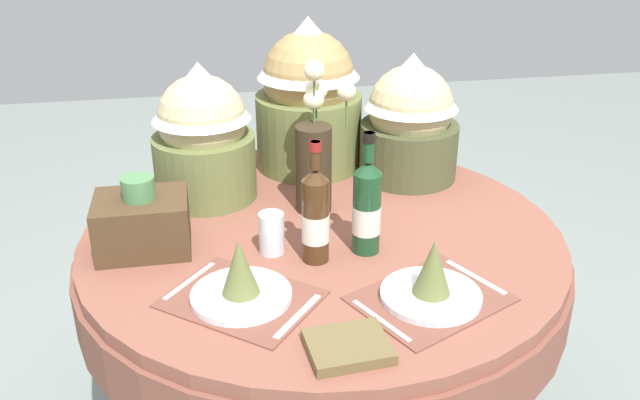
{
  "coord_description": "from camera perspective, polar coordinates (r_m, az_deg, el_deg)",
  "views": [
    {
      "loc": [
        -0.31,
        -1.69,
        1.68
      ],
      "look_at": [
        0.0,
        0.03,
        0.85
      ],
      "focal_mm": 38.63,
      "sensor_mm": 36.0,
      "label": 1
    }
  ],
  "objects": [
    {
      "name": "wine_bottle_centre",
      "position": [
        1.79,
        3.9,
        -0.59
      ],
      "size": [
        0.08,
        0.08,
        0.33
      ],
      "color": "#194223",
      "rests_on": "dining_table"
    },
    {
      "name": "book_on_table",
      "position": [
        1.48,
        2.34,
        -12.05
      ],
      "size": [
        0.18,
        0.15,
        0.03
      ],
      "primitive_type": "cube",
      "rotation": [
        0.0,
        0.0,
        0.08
      ],
      "color": "brown",
      "rests_on": "dining_table"
    },
    {
      "name": "gift_tub_back_left",
      "position": [
        2.1,
        -9.72,
        5.83
      ],
      "size": [
        0.31,
        0.31,
        0.42
      ],
      "color": "olive",
      "rests_on": "dining_table"
    },
    {
      "name": "wine_bottle_left",
      "position": [
        1.74,
        -0.38,
        -1.3
      ],
      "size": [
        0.07,
        0.07,
        0.33
      ],
      "color": "#422814",
      "rests_on": "dining_table"
    },
    {
      "name": "place_setting_right",
      "position": [
        1.64,
        9.24,
        -6.77
      ],
      "size": [
        0.42,
        0.38,
        0.16
      ],
      "color": "brown",
      "rests_on": "dining_table"
    },
    {
      "name": "tumbler_near_left",
      "position": [
        1.82,
        -4.03,
        -2.76
      ],
      "size": [
        0.07,
        0.07,
        0.11
      ],
      "primitive_type": "cylinder",
      "color": "silver",
      "rests_on": "dining_table"
    },
    {
      "name": "place_setting_left",
      "position": [
        1.63,
        -6.59,
        -6.82
      ],
      "size": [
        0.43,
        0.42,
        0.16
      ],
      "color": "brown",
      "rests_on": "dining_table"
    },
    {
      "name": "flower_vase",
      "position": [
        2.0,
        -0.35,
        4.04
      ],
      "size": [
        0.16,
        0.17,
        0.45
      ],
      "color": "#332819",
      "rests_on": "dining_table"
    },
    {
      "name": "gift_tub_back_right",
      "position": [
        2.24,
        7.49,
        7.04
      ],
      "size": [
        0.32,
        0.32,
        0.41
      ],
      "color": "#474C2D",
      "rests_on": "dining_table"
    },
    {
      "name": "woven_basket_side_left",
      "position": [
        1.88,
        -14.51,
        -1.76
      ],
      "size": [
        0.24,
        0.19,
        0.21
      ],
      "color": "#47331E",
      "rests_on": "dining_table"
    },
    {
      "name": "dining_table",
      "position": [
        2.01,
        0.17,
        -5.88
      ],
      "size": [
        1.37,
        1.37,
        0.77
      ],
      "color": "brown",
      "rests_on": "ground"
    },
    {
      "name": "gift_tub_back_centre",
      "position": [
        2.3,
        -0.96,
        9.07
      ],
      "size": [
        0.35,
        0.35,
        0.51
      ],
      "color": "olive",
      "rests_on": "dining_table"
    }
  ]
}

